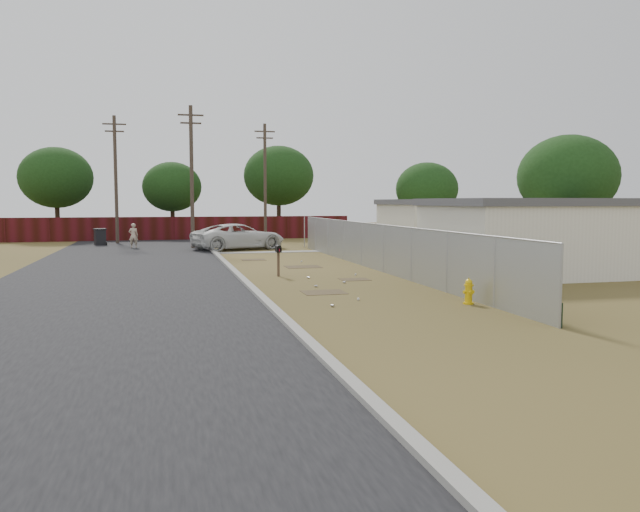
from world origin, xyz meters
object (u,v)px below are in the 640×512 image
object	(u,v)px
mailbox	(278,252)
pickup_truck	(239,237)
fire_hydrant	(469,292)
trash_bin	(100,237)
pedestrian	(133,236)

from	to	relation	value
mailbox	pickup_truck	size ratio (longest dim) A/B	0.22
fire_hydrant	pickup_truck	bearing A→B (deg)	100.06
fire_hydrant	pickup_truck	world-z (taller)	pickup_truck
trash_bin	pedestrian	bearing A→B (deg)	-53.97
pickup_truck	pedestrian	bearing A→B (deg)	46.49
mailbox	fire_hydrant	bearing A→B (deg)	-62.64
pedestrian	fire_hydrant	bearing A→B (deg)	111.05
fire_hydrant	pedestrian	xyz separation A→B (m)	(-10.39, 25.26, 0.44)
pickup_truck	pedestrian	xyz separation A→B (m)	(-6.41, 2.83, -0.00)
pickup_truck	trash_bin	xyz separation A→B (m)	(-8.73, 6.03, -0.22)
mailbox	pedestrian	size ratio (longest dim) A/B	0.78
mailbox	pedestrian	xyz separation A→B (m)	(-6.25, 17.26, -0.19)
pedestrian	trash_bin	world-z (taller)	pedestrian
fire_hydrant	trash_bin	xyz separation A→B (m)	(-12.71, 28.46, 0.23)
pickup_truck	trash_bin	distance (m)	10.61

